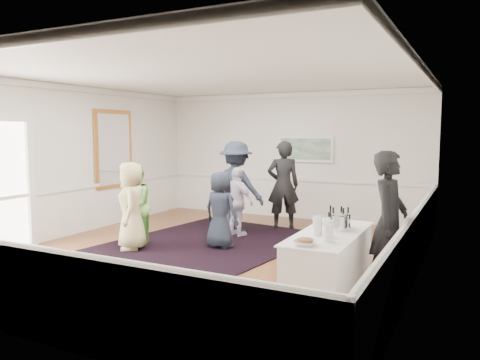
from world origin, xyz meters
The scene contains 22 objects.
floor centered at (0.00, 0.00, 0.00)m, with size 8.00×8.00×0.00m, color brown.
ceiling centered at (0.00, 0.00, 3.20)m, with size 7.00×8.00×0.02m, color white.
wall_left centered at (-3.50, 0.00, 1.60)m, with size 0.02×8.00×3.20m, color white.
wall_right centered at (3.50, 0.00, 1.60)m, with size 0.02×8.00×3.20m, color white.
wall_back centered at (0.00, 4.00, 1.60)m, with size 7.00×0.02×3.20m, color white.
wall_front centered at (0.00, -4.00, 1.60)m, with size 7.00×0.02×3.20m, color white.
wainscoting centered at (0.00, 0.00, 0.50)m, with size 7.00×8.00×1.00m, color white, non-canonical shape.
mirror centered at (-3.45, 1.30, 1.80)m, with size 0.05×1.25×1.85m.
landscape_painting centered at (0.40, 3.95, 1.78)m, with size 1.44×0.06×0.66m.
area_rug centered at (-0.44, 0.57, 0.01)m, with size 3.32×4.36×0.02m, color black.
serving_table centered at (2.48, -1.08, 0.42)m, with size 0.79×2.07×0.84m.
bartender centered at (3.20, -0.66, 0.98)m, with size 0.72×0.47×1.96m, color black.
guest_tan centered at (-1.49, -0.45, 0.83)m, with size 0.81×0.53×1.65m, color tan.
guest_green centered at (-1.56, -0.29, 0.81)m, with size 0.78×0.61×1.61m, color #6ABD4B.
guest_lilac centered at (-0.23, 1.44, 0.74)m, with size 0.86×0.36×1.47m, color silver.
guest_dark_a centered at (-0.46, 1.82, 1.00)m, with size 1.29×0.74×2.00m, color #202635.
guest_dark_b centered at (0.35, 2.59, 1.00)m, with size 0.73×0.48×2.00m, color black.
guest_navy centered at (-0.06, 0.40, 0.74)m, with size 0.72×0.47×1.47m, color #202635.
wine_bottles centered at (2.49, -0.64, 0.99)m, with size 0.34×0.22×0.31m.
juice_pitchers centered at (2.47, -1.36, 0.96)m, with size 0.40×0.61×0.24m.
ice_bucket centered at (2.57, -0.88, 0.95)m, with size 0.26×0.26×0.24m, color silver.
nut_bowl centered at (2.41, -1.91, 0.88)m, with size 0.29×0.29×0.08m.
Camera 1 is at (4.22, -7.26, 2.23)m, focal length 35.00 mm.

